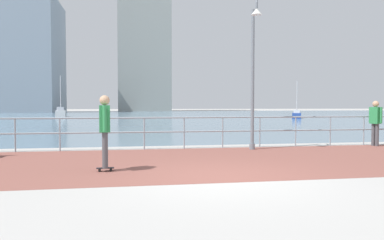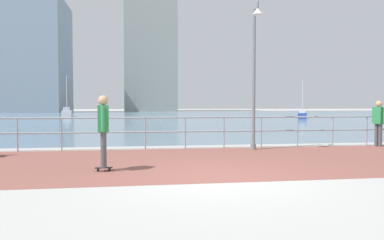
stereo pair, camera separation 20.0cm
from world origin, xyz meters
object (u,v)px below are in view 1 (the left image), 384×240
at_px(skateboarder, 105,126).
at_px(bystander, 375,119).
at_px(lamppost, 254,62).
at_px(sailboat_gray, 61,113).
at_px(sailboat_navy, 297,115).

distance_m(skateboarder, bystander, 10.38).
height_order(lamppost, bystander, lamppost).
bearing_deg(sailboat_gray, bystander, -64.86).
relative_size(lamppost, bystander, 3.18).
distance_m(lamppost, skateboarder, 6.10).
height_order(sailboat_gray, sailboat_navy, sailboat_gray).
bearing_deg(sailboat_gray, lamppost, -71.22).
bearing_deg(lamppost, sailboat_gray, 108.78).
bearing_deg(sailboat_gray, sailboat_navy, -22.95).
relative_size(lamppost, sailboat_navy, 1.23).
bearing_deg(sailboat_navy, skateboarder, -122.34).
bearing_deg(skateboarder, sailboat_navy, 57.66).
height_order(lamppost, sailboat_navy, lamppost).
distance_m(bystander, sailboat_gray, 43.46).
xyz_separation_m(lamppost, sailboat_gray, (-13.52, 39.75, -2.46)).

